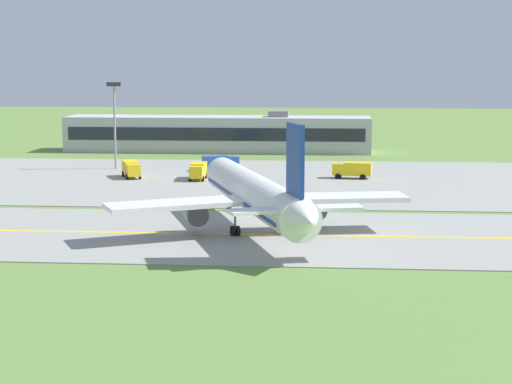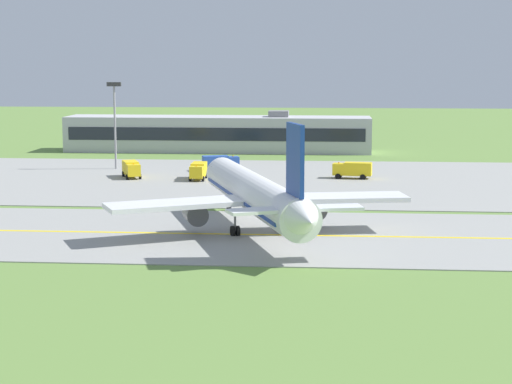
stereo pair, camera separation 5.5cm
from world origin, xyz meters
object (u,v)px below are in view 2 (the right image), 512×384
airplane_lead (256,194)px  apron_light_mast (115,114)px  service_truck_catering (220,162)px  service_truck_pushback (198,170)px  service_truck_baggage (131,168)px  service_truck_fuel (353,169)px

airplane_lead → apron_light_mast: (-27.93, 52.11, 5.19)m
service_truck_catering → service_truck_pushback: same height
airplane_lead → service_truck_pushback: 41.88m
service_truck_pushback → apron_light_mast: bearing=142.7°
service_truck_baggage → service_truck_catering: 16.07m
service_truck_baggage → service_truck_catering: bearing=36.5°
service_truck_fuel → airplane_lead: bearing=-105.2°
service_truck_catering → apron_light_mast: (-18.00, 1.16, 7.79)m
service_truck_baggage → service_truck_pushback: (10.79, -1.35, 0.00)m
service_truck_pushback → service_truck_fuel: bearing=7.3°
service_truck_baggage → service_truck_fuel: size_ratio=1.02×
service_truck_baggage → airplane_lead: bearing=-61.1°
service_truck_baggage → service_truck_pushback: same height
airplane_lead → apron_light_mast: 59.35m
service_truck_fuel → apron_light_mast: bearing=167.2°
airplane_lead → service_truck_catering: airplane_lead is taller
service_truck_catering → service_truck_pushback: bearing=-101.0°
service_truck_baggage → apron_light_mast: 14.20m
service_truck_fuel → service_truck_catering: (-21.68, 7.86, 0.00)m
service_truck_catering → apron_light_mast: size_ratio=0.43×
service_truck_pushback → service_truck_baggage: bearing=172.8°
airplane_lead → service_truck_pushback: airplane_lead is taller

